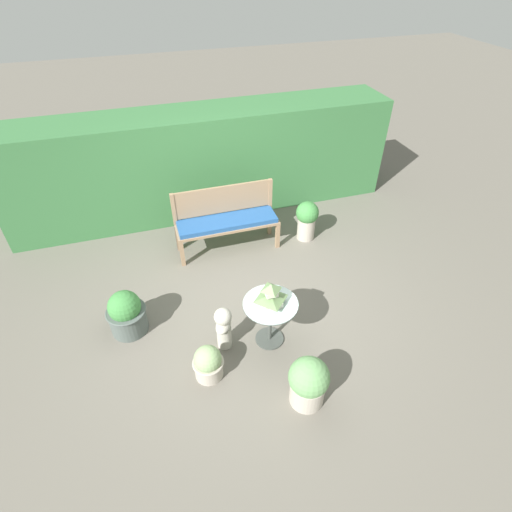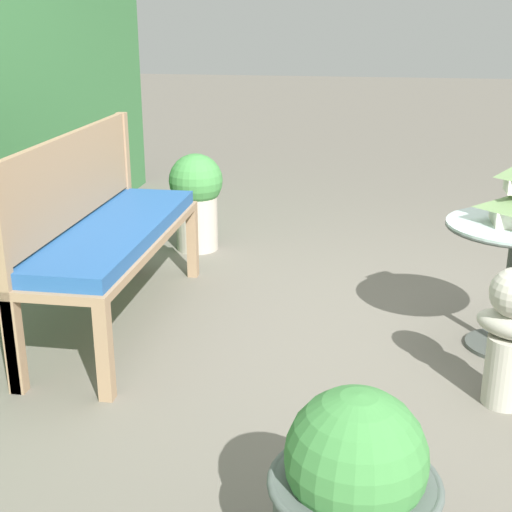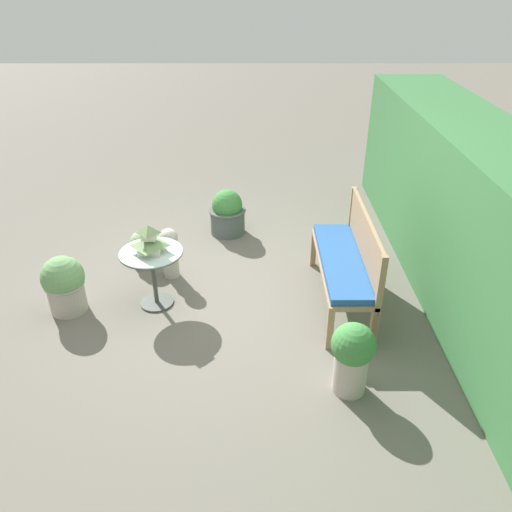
% 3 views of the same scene
% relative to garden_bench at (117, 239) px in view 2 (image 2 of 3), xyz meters
% --- Properties ---
extents(ground, '(30.00, 30.00, 0.00)m').
position_rel_garden_bench_xyz_m(ground, '(-0.07, -1.23, -0.47)').
color(ground, '#666056').
extents(garden_bench, '(1.56, 0.46, 0.54)m').
position_rel_garden_bench_xyz_m(garden_bench, '(0.00, 0.00, 0.00)').
color(garden_bench, '#937556').
rests_on(garden_bench, ground).
extents(bench_backrest, '(1.56, 0.06, 1.00)m').
position_rel_garden_bench_xyz_m(bench_backrest, '(-0.00, 0.21, 0.25)').
color(bench_backrest, '#937556').
rests_on(bench_backrest, ground).
extents(garden_bust, '(0.29, 0.34, 0.60)m').
position_rel_garden_bench_xyz_m(garden_bust, '(-0.51, -1.85, -0.13)').
color(garden_bust, '#B7B2A3').
rests_on(garden_bust, ground).
extents(potted_plant_hedge_corner, '(0.36, 0.36, 0.66)m').
position_rel_garden_bench_xyz_m(potted_plant_hedge_corner, '(1.28, -0.10, -0.10)').
color(potted_plant_hedge_corner, '#ADA393').
rests_on(potted_plant_hedge_corner, ground).
extents(potted_plant_table_near, '(0.49, 0.49, 0.61)m').
position_rel_garden_bench_xyz_m(potted_plant_table_near, '(-1.60, -1.25, -0.18)').
color(potted_plant_table_near, '#4C5651').
rests_on(potted_plant_table_near, ground).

